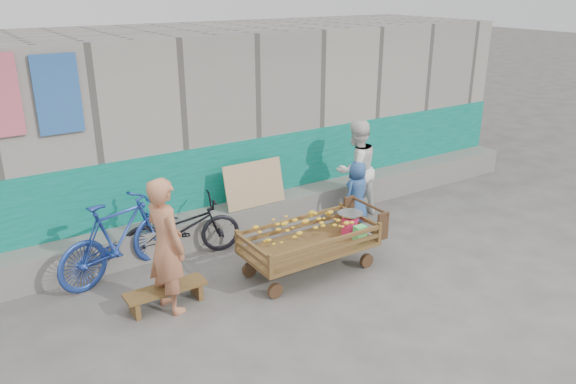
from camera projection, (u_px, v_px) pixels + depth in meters
ground at (323, 299)px, 7.02m from camera, size 80.00×80.00×0.00m
building_wall at (186, 121)px, 9.68m from camera, size 12.00×3.50×3.00m
banana_cart at (307, 235)px, 7.46m from camera, size 1.96×0.90×0.84m
bench at (166, 292)px, 6.82m from camera, size 1.00×0.30×0.25m
vendor_man at (166, 246)px, 6.54m from camera, size 0.52×0.68×1.68m
woman at (356, 169)px, 9.27m from camera, size 0.83×0.67×1.64m
child at (357, 192)px, 9.11m from camera, size 0.55×0.41×1.03m
bicycle_dark at (182, 228)px, 7.97m from camera, size 1.75×0.93×0.87m
bicycle_blue at (119, 238)px, 7.40m from camera, size 1.90×1.06×1.10m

